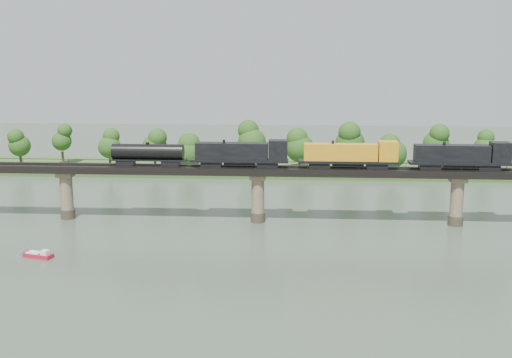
{
  "coord_description": "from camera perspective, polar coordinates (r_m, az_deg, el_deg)",
  "views": [
    {
      "loc": [
        8.06,
        -97.38,
        35.17
      ],
      "look_at": [
        -0.38,
        30.0,
        9.0
      ],
      "focal_mm": 45.0,
      "sensor_mm": 36.0,
      "label": 1
    }
  ],
  "objects": [
    {
      "name": "far_bank",
      "position": [
        185.77,
        1.24,
        0.92
      ],
      "size": [
        300.0,
        24.0,
        1.6
      ],
      "primitive_type": "cube",
      "color": "#2E5020",
      "rests_on": "ground"
    },
    {
      "name": "far_treeline",
      "position": [
        180.58,
        -1.42,
        3.19
      ],
      "size": [
        289.06,
        17.54,
        13.6
      ],
      "color": "#382619",
      "rests_on": "far_bank"
    },
    {
      "name": "ground",
      "position": [
        103.85,
        -0.9,
        -8.21
      ],
      "size": [
        400.0,
        400.0,
        0.0
      ],
      "primitive_type": "plane",
      "color": "#364536",
      "rests_on": "ground"
    },
    {
      "name": "bridge",
      "position": [
        131.05,
        0.16,
        -1.52
      ],
      "size": [
        236.0,
        30.0,
        11.5
      ],
      "color": "#473A2D",
      "rests_on": "ground"
    },
    {
      "name": "freight_train",
      "position": [
        129.14,
        5.05,
        2.17
      ],
      "size": [
        80.2,
        3.12,
        5.52
      ],
      "color": "black",
      "rests_on": "bridge"
    },
    {
      "name": "bridge_superstructure",
      "position": [
        129.76,
        0.17,
        1.21
      ],
      "size": [
        220.0,
        4.9,
        0.75
      ],
      "color": "black",
      "rests_on": "bridge"
    },
    {
      "name": "motorboat",
      "position": [
        116.37,
        -18.74,
        -6.39
      ],
      "size": [
        5.41,
        3.19,
        1.43
      ],
      "rotation": [
        0.0,
        0.0,
        -0.28
      ],
      "color": "#B51429",
      "rests_on": "ground"
    }
  ]
}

